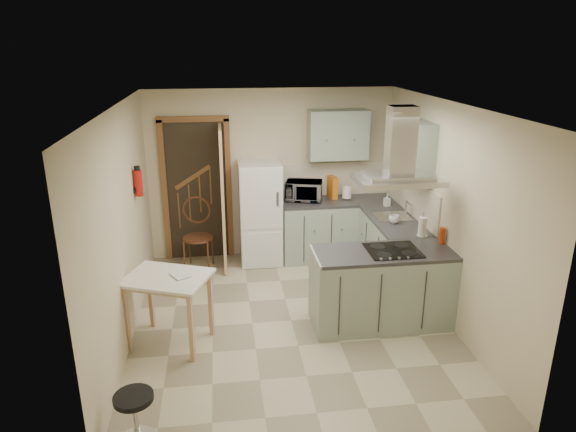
{
  "coord_description": "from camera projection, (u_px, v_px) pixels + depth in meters",
  "views": [
    {
      "loc": [
        -0.76,
        -5.27,
        3.12
      ],
      "look_at": [
        0.02,
        0.45,
        1.15
      ],
      "focal_mm": 32.0,
      "sensor_mm": 36.0,
      "label": 1
    }
  ],
  "objects": [
    {
      "name": "fire_extinguisher",
      "position": [
        138.0,
        183.0,
        6.18
      ],
      "size": [
        0.1,
        0.1,
        0.32
      ],
      "primitive_type": "cylinder",
      "color": "#B2140F",
      "rests_on": "left_wall"
    },
    {
      "name": "left_wall",
      "position": [
        123.0,
        228.0,
        5.41
      ],
      "size": [
        0.0,
        4.2,
        4.2
      ],
      "primitive_type": "plane",
      "rotation": [
        1.57,
        0.0,
        1.57
      ],
      "color": "beige",
      "rests_on": "floor"
    },
    {
      "name": "bentwood_chair",
      "position": [
        198.0,
        238.0,
        7.29
      ],
      "size": [
        0.49,
        0.49,
        0.94
      ],
      "primitive_type": "cube",
      "rotation": [
        0.0,
        0.0,
        -0.17
      ],
      "color": "#482C18",
      "rests_on": "floor"
    },
    {
      "name": "hob",
      "position": [
        393.0,
        250.0,
        5.73
      ],
      "size": [
        0.58,
        0.5,
        0.01
      ],
      "primitive_type": "cube",
      "color": "black",
      "rests_on": "peninsula"
    },
    {
      "name": "counter_back",
      "position": [
        318.0,
        230.0,
        7.68
      ],
      "size": [
        1.08,
        0.6,
        0.9
      ],
      "primitive_type": "cube",
      "color": "#9EB2A0",
      "rests_on": "floor"
    },
    {
      "name": "microwave",
      "position": [
        304.0,
        191.0,
        7.52
      ],
      "size": [
        0.59,
        0.47,
        0.29
      ],
      "primitive_type": "imported",
      "rotation": [
        0.0,
        0.0,
        -0.26
      ],
      "color": "black",
      "rests_on": "counter_back"
    },
    {
      "name": "splashback",
      "position": [
        335.0,
        179.0,
        7.76
      ],
      "size": [
        1.68,
        0.02,
        0.5
      ],
      "primitive_type": "cube",
      "color": "beige",
      "rests_on": "counter_back"
    },
    {
      "name": "cup",
      "position": [
        394.0,
        219.0,
        6.59
      ],
      "size": [
        0.14,
        0.14,
        0.11
      ],
      "primitive_type": "imported",
      "rotation": [
        0.0,
        0.0,
        0.01
      ],
      "color": "silver",
      "rests_on": "counter_right"
    },
    {
      "name": "doorway",
      "position": [
        197.0,
        190.0,
        7.51
      ],
      "size": [
        1.1,
        0.12,
        2.1
      ],
      "primitive_type": "cube",
      "color": "brown",
      "rests_on": "floor"
    },
    {
      "name": "counter_right",
      "position": [
        386.0,
        243.0,
        7.15
      ],
      "size": [
        0.6,
        1.95,
        0.9
      ],
      "primitive_type": "cube",
      "color": "#9EB2A0",
      "rests_on": "floor"
    },
    {
      "name": "paper_towel",
      "position": [
        422.0,
        226.0,
        6.13
      ],
      "size": [
        0.1,
        0.1,
        0.25
      ],
      "primitive_type": "cylinder",
      "rotation": [
        0.0,
        0.0,
        0.04
      ],
      "color": "silver",
      "rests_on": "counter_right"
    },
    {
      "name": "floor",
      "position": [
        291.0,
        320.0,
        6.05
      ],
      "size": [
        4.2,
        4.2,
        0.0
      ],
      "primitive_type": "plane",
      "color": "#BDB593",
      "rests_on": "ground"
    },
    {
      "name": "book",
      "position": [
        173.0,
        273.0,
        5.3
      ],
      "size": [
        0.25,
        0.27,
        0.1
      ],
      "primitive_type": "imported",
      "rotation": [
        0.0,
        0.0,
        0.51
      ],
      "color": "#9F3546",
      "rests_on": "drop_leaf_table"
    },
    {
      "name": "back_wall",
      "position": [
        271.0,
        174.0,
        7.61
      ],
      "size": [
        3.6,
        0.0,
        3.6
      ],
      "primitive_type": "plane",
      "rotation": [
        1.57,
        0.0,
        0.0
      ],
      "color": "beige",
      "rests_on": "floor"
    },
    {
      "name": "sink",
      "position": [
        392.0,
        217.0,
        6.84
      ],
      "size": [
        0.45,
        0.4,
        0.01
      ],
      "primitive_type": "cube",
      "color": "silver",
      "rests_on": "counter_right"
    },
    {
      "name": "extractor_hood",
      "position": [
        398.0,
        180.0,
        5.47
      ],
      "size": [
        0.9,
        0.55,
        0.1
      ],
      "primitive_type": "cube",
      "color": "silver",
      "rests_on": "ceiling"
    },
    {
      "name": "wall_cabinet_back",
      "position": [
        338.0,
        134.0,
        7.38
      ],
      "size": [
        0.85,
        0.35,
        0.7
      ],
      "primitive_type": "cube",
      "color": "#9EB2A0",
      "rests_on": "back_wall"
    },
    {
      "name": "drop_leaf_table",
      "position": [
        170.0,
        310.0,
        5.48
      ],
      "size": [
        1.02,
        0.91,
        0.8
      ],
      "primitive_type": "cube",
      "rotation": [
        0.0,
        0.0,
        -0.38
      ],
      "color": "tan",
      "rests_on": "floor"
    },
    {
      "name": "right_wall",
      "position": [
        447.0,
        214.0,
        5.88
      ],
      "size": [
        0.0,
        4.2,
        4.2
      ],
      "primitive_type": "plane",
      "rotation": [
        1.57,
        0.0,
        -1.57
      ],
      "color": "beige",
      "rests_on": "floor"
    },
    {
      "name": "ceiling",
      "position": [
        292.0,
        105.0,
        5.24
      ],
      "size": [
        4.2,
        4.2,
        0.0
      ],
      "primitive_type": "plane",
      "rotation": [
        3.14,
        0.0,
        0.0
      ],
      "color": "silver",
      "rests_on": "back_wall"
    },
    {
      "name": "kettle",
      "position": [
        347.0,
        193.0,
        7.58
      ],
      "size": [
        0.15,
        0.15,
        0.2
      ],
      "primitive_type": "cylinder",
      "rotation": [
        0.0,
        0.0,
        -0.13
      ],
      "color": "white",
      "rests_on": "counter_back"
    },
    {
      "name": "wall_cabinet_right",
      "position": [
        409.0,
        148.0,
        6.46
      ],
      "size": [
        0.35,
        0.9,
        0.7
      ],
      "primitive_type": "cube",
      "color": "#9EB2A0",
      "rests_on": "right_wall"
    },
    {
      "name": "cereal_box",
      "position": [
        333.0,
        187.0,
        7.63
      ],
      "size": [
        0.12,
        0.23,
        0.32
      ],
      "primitive_type": "cube",
      "rotation": [
        0.0,
        0.0,
        0.18
      ],
      "color": "orange",
      "rests_on": "counter_back"
    },
    {
      "name": "peninsula",
      "position": [
        382.0,
        288.0,
        5.87
      ],
      "size": [
        1.55,
        0.65,
        0.9
      ],
      "primitive_type": "cube",
      "color": "#9EB2A0",
      "rests_on": "floor"
    },
    {
      "name": "fridge",
      "position": [
        260.0,
        213.0,
        7.47
      ],
      "size": [
        0.6,
        0.6,
        1.5
      ],
      "primitive_type": "cube",
      "color": "white",
      "rests_on": "floor"
    },
    {
      "name": "stool",
      "position": [
        136.0,
        417.0,
        4.18
      ],
      "size": [
        0.41,
        0.41,
        0.43
      ],
      "primitive_type": "cylinder",
      "rotation": [
        0.0,
        0.0,
        0.35
      ],
      "color": "black",
      "rests_on": "floor"
    },
    {
      "name": "soap_bottle",
      "position": [
        387.0,
        200.0,
        7.27
      ],
      "size": [
        0.09,
        0.09,
        0.17
      ],
      "primitive_type": "imported",
      "rotation": [
        0.0,
        0.0,
        0.1
      ],
      "color": "#A5A3AF",
      "rests_on": "counter_right"
    },
    {
      "name": "red_bottle",
      "position": [
        442.0,
        236.0,
        5.91
      ],
      "size": [
        0.08,
        0.08,
        0.2
      ],
      "primitive_type": "cylinder",
      "rotation": [
        0.0,
        0.0,
        0.1
      ],
      "color": "#BA360F",
      "rests_on": "peninsula"
    }
  ]
}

